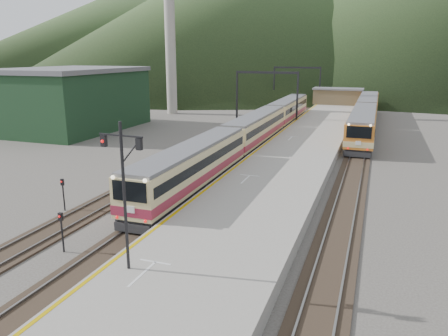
% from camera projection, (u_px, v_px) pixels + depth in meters
% --- Properties ---
extents(track_main, '(2.60, 200.00, 0.23)m').
position_uv_depth(track_main, '(258.00, 144.00, 51.91)').
color(track_main, black).
rests_on(track_main, ground).
extents(track_far, '(2.60, 200.00, 0.23)m').
position_uv_depth(track_far, '(219.00, 141.00, 53.52)').
color(track_far, black).
rests_on(track_far, ground).
extents(track_second, '(2.60, 200.00, 0.23)m').
position_uv_depth(track_second, '(359.00, 151.00, 48.21)').
color(track_second, black).
rests_on(track_second, ground).
extents(platform, '(8.00, 100.00, 1.00)m').
position_uv_depth(platform, '(303.00, 147.00, 48.18)').
color(platform, gray).
rests_on(platform, ground).
extents(gantry_near, '(9.55, 0.25, 8.00)m').
position_uv_depth(gantry_near, '(267.00, 88.00, 65.11)').
color(gantry_near, black).
rests_on(gantry_near, ground).
extents(gantry_far, '(9.55, 0.25, 8.00)m').
position_uv_depth(gantry_far, '(297.00, 79.00, 87.91)').
color(gantry_far, black).
rests_on(gantry_far, ground).
extents(warehouse, '(14.50, 20.50, 8.60)m').
position_uv_depth(warehouse, '(71.00, 99.00, 61.66)').
color(warehouse, '#16321D').
rests_on(warehouse, ground).
extents(smokestack, '(1.80, 1.80, 30.00)m').
position_uv_depth(smokestack, '(170.00, 27.00, 75.26)').
color(smokestack, '#9E998E').
rests_on(smokestack, ground).
extents(station_shed, '(9.40, 4.40, 3.10)m').
position_uv_depth(station_shed, '(338.00, 96.00, 84.14)').
color(station_shed, brown).
rests_on(station_shed, platform).
extents(hill_a, '(180.00, 180.00, 60.00)m').
position_uv_depth(hill_a, '(260.00, 8.00, 193.99)').
color(hill_a, '#2A3F21').
rests_on(hill_a, ground).
extents(hill_d, '(200.00, 200.00, 55.00)m').
position_uv_depth(hill_d, '(154.00, 25.00, 265.96)').
color(hill_d, '#2A3F21').
rests_on(hill_d, ground).
extents(main_train, '(2.70, 55.39, 3.29)m').
position_uv_depth(main_train, '(256.00, 130.00, 50.59)').
color(main_train, '#CBB87B').
rests_on(main_train, track_main).
extents(second_train, '(2.99, 40.71, 3.65)m').
position_uv_depth(second_train, '(366.00, 114.00, 62.66)').
color(second_train, orange).
rests_on(second_train, track_second).
extents(signal_mast, '(2.20, 0.31, 6.76)m').
position_uv_depth(signal_mast, '(124.00, 182.00, 18.90)').
color(signal_mast, black).
rests_on(signal_mast, platform).
extents(short_signal_a, '(0.22, 0.16, 2.27)m').
position_uv_depth(short_signal_a, '(62.00, 227.00, 23.49)').
color(short_signal_a, black).
rests_on(short_signal_a, ground).
extents(short_signal_b, '(0.25, 0.20, 2.27)m').
position_uv_depth(short_signal_b, '(180.00, 157.00, 39.52)').
color(short_signal_b, black).
rests_on(short_signal_b, ground).
extents(short_signal_c, '(0.27, 0.23, 2.27)m').
position_uv_depth(short_signal_c, '(63.00, 190.00, 29.79)').
color(short_signal_c, black).
rests_on(short_signal_c, ground).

